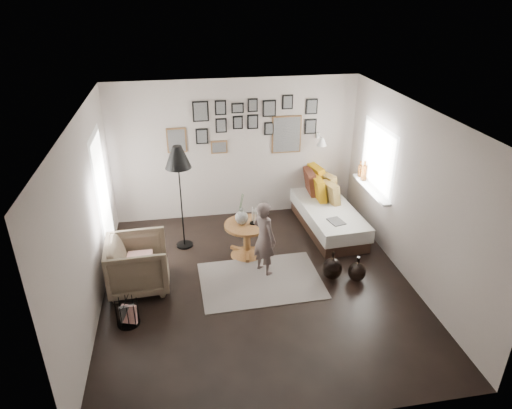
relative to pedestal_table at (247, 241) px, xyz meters
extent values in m
plane|color=black|center=(0.03, -0.87, -0.27)|extent=(4.80, 4.80, 0.00)
plane|color=#9E928A|center=(0.03, 1.53, 1.03)|extent=(4.50, 0.00, 4.50)
plane|color=#9E928A|center=(0.03, -3.27, 1.03)|extent=(4.50, 0.00, 4.50)
plane|color=#9E928A|center=(-2.22, -0.87, 1.03)|extent=(0.00, 4.80, 4.80)
plane|color=#9E928A|center=(2.28, -0.87, 1.03)|extent=(0.00, 4.80, 4.80)
plane|color=white|center=(0.03, -0.87, 2.33)|extent=(4.80, 4.80, 0.00)
plane|color=white|center=(-2.20, 0.33, 0.78)|extent=(0.00, 2.14, 2.14)
plane|color=white|center=(-2.20, 0.33, 0.78)|extent=(0.00, 1.88, 1.88)
plane|color=white|center=(-2.20, 0.33, 0.78)|extent=(0.00, 1.93, 1.93)
plane|color=white|center=(2.27, 0.33, 1.18)|extent=(0.00, 1.30, 1.30)
plane|color=white|center=(2.27, 0.33, 1.18)|extent=(0.00, 1.14, 1.14)
cube|color=white|center=(2.21, 0.33, 0.61)|extent=(0.15, 1.32, 0.04)
cylinder|color=#8C4C14|center=(2.21, 0.68, 0.77)|extent=(0.10, 0.10, 0.28)
cylinder|color=#8C4C14|center=(2.21, 0.85, 0.74)|extent=(0.08, 0.08, 0.22)
cube|color=brown|center=(-1.02, 1.51, 1.28)|extent=(0.35, 0.03, 0.45)
cube|color=black|center=(-1.02, 1.49, 1.28)|extent=(0.30, 0.01, 0.40)
cube|color=black|center=(-0.57, 1.51, 1.78)|extent=(0.28, 0.03, 0.36)
cube|color=black|center=(-0.57, 1.49, 1.78)|extent=(0.23, 0.01, 0.31)
cube|color=black|center=(-0.57, 1.51, 1.33)|extent=(0.22, 0.03, 0.28)
cube|color=black|center=(-0.57, 1.49, 1.33)|extent=(0.17, 0.01, 0.23)
cube|color=black|center=(-0.22, 1.51, 1.83)|extent=(0.20, 0.03, 0.26)
cube|color=black|center=(-0.22, 1.49, 1.83)|extent=(0.15, 0.01, 0.21)
cube|color=black|center=(-0.22, 1.51, 1.51)|extent=(0.20, 0.03, 0.26)
cube|color=black|center=(-0.22, 1.49, 1.51)|extent=(0.15, 0.01, 0.21)
cube|color=black|center=(0.08, 1.51, 1.81)|extent=(0.22, 0.03, 0.18)
cube|color=black|center=(0.08, 1.49, 1.81)|extent=(0.17, 0.01, 0.13)
cube|color=black|center=(0.08, 1.51, 1.55)|extent=(0.18, 0.03, 0.24)
cube|color=black|center=(0.08, 1.49, 1.55)|extent=(0.13, 0.01, 0.19)
cube|color=black|center=(0.35, 1.51, 1.85)|extent=(0.18, 0.03, 0.24)
cube|color=black|center=(0.35, 1.49, 1.85)|extent=(0.13, 0.01, 0.19)
cube|color=black|center=(0.35, 1.51, 1.55)|extent=(0.20, 0.03, 0.26)
cube|color=black|center=(0.35, 1.49, 1.55)|extent=(0.15, 0.01, 0.21)
cube|color=black|center=(0.65, 1.51, 1.78)|extent=(0.24, 0.03, 0.30)
cube|color=black|center=(0.65, 1.49, 1.78)|extent=(0.19, 0.01, 0.25)
cube|color=black|center=(0.65, 1.51, 1.41)|extent=(0.18, 0.03, 0.24)
cube|color=black|center=(0.65, 1.49, 1.41)|extent=(0.13, 0.01, 0.19)
cube|color=brown|center=(0.98, 1.51, 1.28)|extent=(0.55, 0.03, 0.70)
cube|color=black|center=(0.98, 1.49, 1.28)|extent=(0.50, 0.01, 0.65)
cube|color=black|center=(0.98, 1.51, 1.88)|extent=(0.20, 0.03, 0.26)
cube|color=black|center=(0.98, 1.49, 1.88)|extent=(0.15, 0.01, 0.21)
cube|color=black|center=(1.43, 1.51, 1.78)|extent=(0.22, 0.03, 0.28)
cube|color=black|center=(1.43, 1.49, 1.78)|extent=(0.17, 0.01, 0.23)
cube|color=black|center=(1.43, 1.51, 1.41)|extent=(0.22, 0.03, 0.28)
cube|color=black|center=(1.43, 1.49, 1.41)|extent=(0.17, 0.01, 0.23)
cube|color=brown|center=(-0.27, 1.51, 1.11)|extent=(0.30, 0.03, 0.24)
cube|color=black|center=(-0.27, 1.49, 1.11)|extent=(0.25, 0.01, 0.19)
cube|color=white|center=(1.58, 1.50, 1.23)|extent=(0.06, 0.04, 0.10)
cylinder|color=white|center=(1.58, 1.38, 1.25)|extent=(0.02, 0.24, 0.02)
cone|color=white|center=(1.58, 1.25, 1.19)|extent=(0.18, 0.18, 0.14)
cube|color=#B5A99F|center=(0.09, -0.76, -0.26)|extent=(1.84, 1.31, 0.01)
cone|color=brown|center=(0.00, 0.00, -0.21)|extent=(0.55, 0.55, 0.10)
cylinder|color=brown|center=(0.00, 0.00, 0.03)|extent=(0.12, 0.12, 0.42)
cylinder|color=brown|center=(0.00, 0.00, 0.29)|extent=(0.73, 0.73, 0.04)
ellipsoid|color=black|center=(-0.08, 0.02, 0.43)|extent=(0.21, 0.21, 0.23)
cylinder|color=black|center=(-0.08, 0.02, 0.56)|extent=(0.06, 0.06, 0.04)
cylinder|color=black|center=(0.11, 0.00, 0.32)|extent=(0.13, 0.13, 0.02)
cube|color=black|center=(1.58, 0.60, -0.16)|extent=(0.90, 1.93, 0.22)
cube|color=beige|center=(1.58, 0.60, 0.06)|extent=(0.96, 1.99, 0.24)
cube|color=#A06909|center=(1.60, 1.38, 0.43)|extent=(0.33, 0.59, 0.55)
cube|color=#3C1C13|center=(1.46, 1.28, 0.40)|extent=(0.24, 0.51, 0.49)
cube|color=brown|center=(1.72, 1.12, 0.39)|extent=(0.37, 0.52, 0.47)
cube|color=#A06909|center=(1.52, 0.98, 0.38)|extent=(0.22, 0.46, 0.45)
cube|color=brown|center=(1.68, 0.80, 0.36)|extent=(0.31, 0.46, 0.42)
cube|color=black|center=(1.53, 0.05, 0.19)|extent=(0.28, 0.34, 0.02)
imported|color=brown|center=(-1.69, -0.60, 0.13)|extent=(0.90, 0.88, 0.79)
cube|color=silver|center=(-1.66, -0.55, 0.21)|extent=(0.36, 0.37, 0.16)
cylinder|color=black|center=(-1.01, 0.47, -0.25)|extent=(0.28, 0.28, 0.03)
cylinder|color=black|center=(-1.01, 0.47, 0.53)|extent=(0.02, 0.02, 1.59)
cone|color=black|center=(-1.01, 0.47, 1.35)|extent=(0.42, 0.42, 0.36)
cube|color=black|center=(-1.81, -1.40, -0.11)|extent=(0.21, 0.12, 0.27)
cube|color=silver|center=(-1.78, -1.42, -0.11)|extent=(0.21, 0.13, 0.27)
ellipsoid|color=black|center=(1.17, -0.88, -0.09)|extent=(0.30, 0.30, 0.35)
cylinder|color=black|center=(1.17, -0.88, 0.14)|extent=(0.05, 0.05, 0.11)
ellipsoid|color=black|center=(1.52, -1.00, -0.11)|extent=(0.27, 0.27, 0.31)
cylinder|color=black|center=(1.52, -1.00, 0.10)|extent=(0.05, 0.05, 0.11)
imported|color=#564644|center=(0.19, -0.53, 0.33)|extent=(0.47, 0.52, 1.20)
camera|label=1|loc=(-0.96, -6.37, 3.82)|focal=32.00mm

